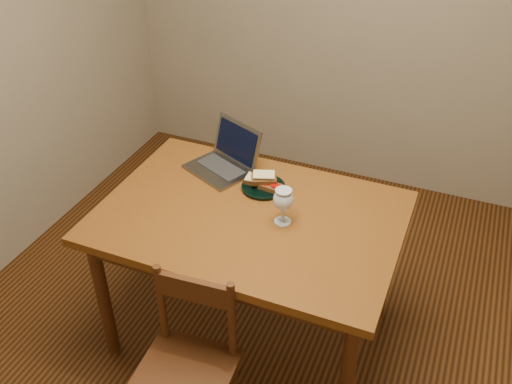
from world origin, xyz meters
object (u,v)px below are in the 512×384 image
at_px(table, 250,229).
at_px(milk_glass, 283,206).
at_px(chair, 186,361).
at_px(plate, 263,187).
at_px(laptop, 227,157).

height_order(table, milk_glass, milk_glass).
xyz_separation_m(chair, milk_glass, (0.17, 0.59, 0.40)).
xyz_separation_m(chair, plate, (0.00, 0.79, 0.32)).
relative_size(plate, milk_glass, 1.21).
bearing_deg(table, chair, -91.98).
relative_size(plate, laptop, 0.54).
bearing_deg(plate, milk_glass, -49.81).
distance_m(chair, milk_glass, 0.73).
xyz_separation_m(table, milk_glass, (0.15, 0.00, 0.17)).
bearing_deg(chair, milk_glass, 69.60).
distance_m(table, milk_glass, 0.23).
bearing_deg(table, milk_glass, 0.64).
bearing_deg(laptop, chair, -51.32).
relative_size(chair, plate, 1.93).
bearing_deg(laptop, milk_glass, -13.06).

